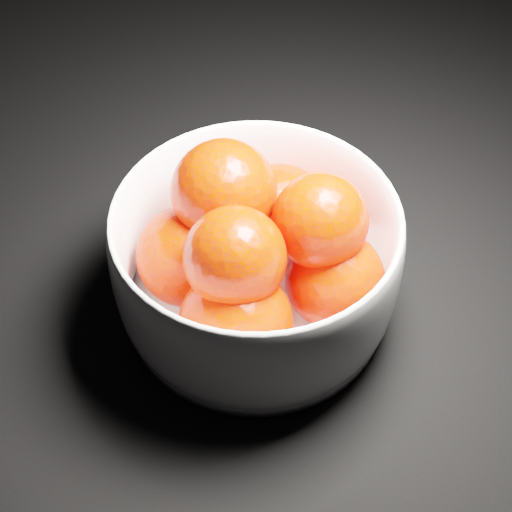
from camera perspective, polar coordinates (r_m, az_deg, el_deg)
ground at (r=0.74m, az=-17.09°, el=-0.10°), size 3.00×3.00×0.00m
bowl at (r=0.62m, az=0.00°, el=-0.37°), size 0.25×0.25×0.12m
orange_pile at (r=0.61m, az=-0.07°, el=0.54°), size 0.19×0.19×0.14m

